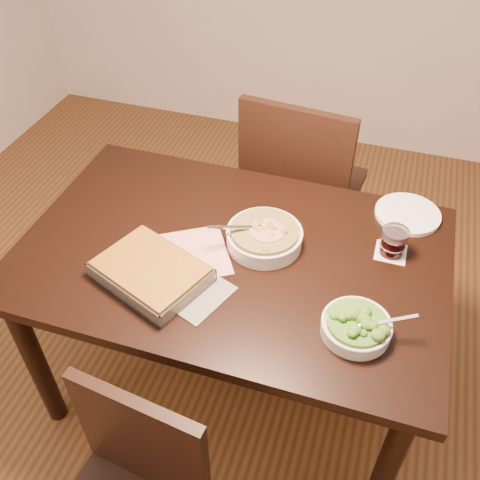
{
  "coord_description": "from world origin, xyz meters",
  "views": [
    {
      "loc": [
        0.41,
        -1.2,
        1.97
      ],
      "look_at": [
        0.03,
        0.01,
        0.8
      ],
      "focal_mm": 40.0,
      "sensor_mm": 36.0,
      "label": 1
    }
  ],
  "objects_px": {
    "wine_tumbler": "(394,241)",
    "chair_far": "(300,185)",
    "baking_dish": "(151,272)",
    "table": "(232,271)",
    "broccoli_bowl": "(356,326)",
    "stew_bowl": "(264,236)",
    "dinner_plate": "(408,214)"
  },
  "relations": [
    {
      "from": "wine_tumbler",
      "to": "chair_far",
      "type": "height_order",
      "value": "chair_far"
    },
    {
      "from": "baking_dish",
      "to": "wine_tumbler",
      "type": "distance_m",
      "value": 0.78
    },
    {
      "from": "chair_far",
      "to": "table",
      "type": "bearing_deg",
      "value": 88.65
    },
    {
      "from": "broccoli_bowl",
      "to": "baking_dish",
      "type": "height_order",
      "value": "broccoli_bowl"
    },
    {
      "from": "baking_dish",
      "to": "broccoli_bowl",
      "type": "bearing_deg",
      "value": 20.39
    },
    {
      "from": "baking_dish",
      "to": "stew_bowl",
      "type": "bearing_deg",
      "value": 63.55
    },
    {
      "from": "dinner_plate",
      "to": "baking_dish",
      "type": "bearing_deg",
      "value": -142.89
    },
    {
      "from": "broccoli_bowl",
      "to": "dinner_plate",
      "type": "distance_m",
      "value": 0.58
    },
    {
      "from": "table",
      "to": "stew_bowl",
      "type": "relative_size",
      "value": 5.46
    },
    {
      "from": "broccoli_bowl",
      "to": "dinner_plate",
      "type": "height_order",
      "value": "broccoli_bowl"
    },
    {
      "from": "dinner_plate",
      "to": "chair_far",
      "type": "xyz_separation_m",
      "value": [
        -0.45,
        0.32,
        -0.2
      ]
    },
    {
      "from": "wine_tumbler",
      "to": "table",
      "type": "bearing_deg",
      "value": -163.24
    },
    {
      "from": "stew_bowl",
      "to": "wine_tumbler",
      "type": "relative_size",
      "value": 2.7
    },
    {
      "from": "stew_bowl",
      "to": "chair_far",
      "type": "xyz_separation_m",
      "value": [
        -0.0,
        0.61,
        -0.23
      ]
    },
    {
      "from": "table",
      "to": "baking_dish",
      "type": "distance_m",
      "value": 0.3
    },
    {
      "from": "table",
      "to": "broccoli_bowl",
      "type": "relative_size",
      "value": 6.29
    },
    {
      "from": "table",
      "to": "baking_dish",
      "type": "bearing_deg",
      "value": -135.49
    },
    {
      "from": "wine_tumbler",
      "to": "dinner_plate",
      "type": "distance_m",
      "value": 0.22
    },
    {
      "from": "stew_bowl",
      "to": "chair_far",
      "type": "distance_m",
      "value": 0.65
    },
    {
      "from": "stew_bowl",
      "to": "baking_dish",
      "type": "bearing_deg",
      "value": -138.14
    },
    {
      "from": "table",
      "to": "baking_dish",
      "type": "relative_size",
      "value": 3.54
    },
    {
      "from": "table",
      "to": "dinner_plate",
      "type": "distance_m",
      "value": 0.65
    },
    {
      "from": "table",
      "to": "baking_dish",
      "type": "xyz_separation_m",
      "value": [
        -0.2,
        -0.19,
        0.12
      ]
    },
    {
      "from": "dinner_plate",
      "to": "chair_far",
      "type": "relative_size",
      "value": 0.23
    },
    {
      "from": "stew_bowl",
      "to": "chair_far",
      "type": "height_order",
      "value": "chair_far"
    },
    {
      "from": "wine_tumbler",
      "to": "stew_bowl",
      "type": "bearing_deg",
      "value": -168.18
    },
    {
      "from": "stew_bowl",
      "to": "baking_dish",
      "type": "relative_size",
      "value": 0.65
    },
    {
      "from": "baking_dish",
      "to": "wine_tumbler",
      "type": "height_order",
      "value": "wine_tumbler"
    },
    {
      "from": "broccoli_bowl",
      "to": "dinner_plate",
      "type": "relative_size",
      "value": 0.98
    },
    {
      "from": "table",
      "to": "wine_tumbler",
      "type": "bearing_deg",
      "value": 16.76
    },
    {
      "from": "wine_tumbler",
      "to": "chair_far",
      "type": "xyz_separation_m",
      "value": [
        -0.41,
        0.53,
        -0.25
      ]
    },
    {
      "from": "stew_bowl",
      "to": "wine_tumbler",
      "type": "distance_m",
      "value": 0.42
    }
  ]
}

